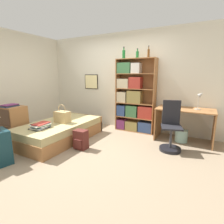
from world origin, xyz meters
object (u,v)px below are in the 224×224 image
object	(u,v)px
bottle_clear	(149,53)
backpack	(81,140)
magazine_pile_on_dresser	(10,106)
desk	(185,119)
handbag	(62,117)
suitcase	(0,147)
bottle_green	(124,54)
book_stack_on_bed	(41,126)
waste_bin	(181,136)
desk_chair	(171,133)
desk_lamp	(200,97)
dresser	(12,123)
bookcase	(133,100)
bottle_brown	(137,55)
bed	(60,131)

from	to	relation	value
bottle_clear	backpack	xyz separation A→B (m)	(-0.85, -1.63, -1.80)
magazine_pile_on_dresser	desk	distance (m)	3.91
handbag	suitcase	size ratio (longest dim) A/B	0.59
magazine_pile_on_dresser	bottle_green	bearing A→B (deg)	46.62
handbag	backpack	bearing A→B (deg)	-18.25
bottle_clear	desk	bearing A→B (deg)	-10.54
handbag	book_stack_on_bed	distance (m)	0.56
desk	waste_bin	size ratio (longest dim) A/B	4.48
bottle_green	bottle_clear	bearing A→B (deg)	3.58
book_stack_on_bed	suitcase	distance (m)	0.81
desk	desk_chair	bearing A→B (deg)	-105.63
magazine_pile_on_dresser	bottle_clear	world-z (taller)	bottle_clear
bottle_green	desk_lamp	xyz separation A→B (m)	(1.85, -0.12, -0.98)
dresser	bottle_green	world-z (taller)	bottle_green
desk_chair	handbag	bearing A→B (deg)	-165.52
suitcase	backpack	distance (m)	1.39
dresser	bottle_green	bearing A→B (deg)	45.40
handbag	waste_bin	world-z (taller)	handbag
bottle_green	handbag	bearing A→B (deg)	-123.57
desk	waste_bin	bearing A→B (deg)	-113.77
book_stack_on_bed	desk_chair	world-z (taller)	desk_chair
book_stack_on_bed	desk_chair	distance (m)	2.65
magazine_pile_on_dresser	bottle_clear	size ratio (longest dim) A/B	1.28
bookcase	backpack	size ratio (longest dim) A/B	4.80
suitcase	desk_lamp	world-z (taller)	desk_lamp
bottle_brown	bottle_clear	distance (m)	0.29
handbag	dresser	bearing A→B (deg)	-150.21
waste_bin	bottle_clear	bearing A→B (deg)	165.25
handbag	desk	size ratio (longest dim) A/B	0.35
waste_bin	desk	bearing A→B (deg)	66.23
handbag	desk_chair	world-z (taller)	desk_chair
suitcase	backpack	world-z (taller)	suitcase
desk_lamp	bookcase	bearing A→B (deg)	174.53
dresser	bottle_green	xyz separation A→B (m)	(1.91, 1.94, 1.60)
suitcase	desk	world-z (taller)	desk
bottle_brown	desk	world-z (taller)	bottle_brown
magazine_pile_on_dresser	waste_bin	xyz separation A→B (m)	(3.41, 1.77, -0.69)
book_stack_on_bed	dresser	size ratio (longest dim) A/B	0.49
book_stack_on_bed	desk	bearing A→B (deg)	34.82
book_stack_on_bed	desk	size ratio (longest dim) A/B	0.32
bookcase	book_stack_on_bed	bearing A→B (deg)	-122.68
handbag	magazine_pile_on_dresser	distance (m)	1.16
backpack	desk_lamp	bearing A→B (deg)	35.62
bottle_brown	waste_bin	world-z (taller)	bottle_brown
desk_lamp	backpack	xyz separation A→B (m)	(-2.06, -1.48, -0.82)
bed	bottle_clear	xyz separation A→B (m)	(1.60, 1.42, 1.79)
book_stack_on_bed	bed	bearing A→B (deg)	89.01
bottle_green	waste_bin	bearing A→B (deg)	-7.40
handbag	desk_chair	size ratio (longest dim) A/B	0.43
bed	handbag	xyz separation A→B (m)	(0.06, 0.02, 0.34)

